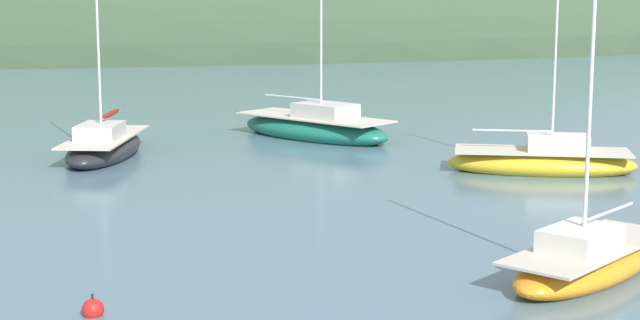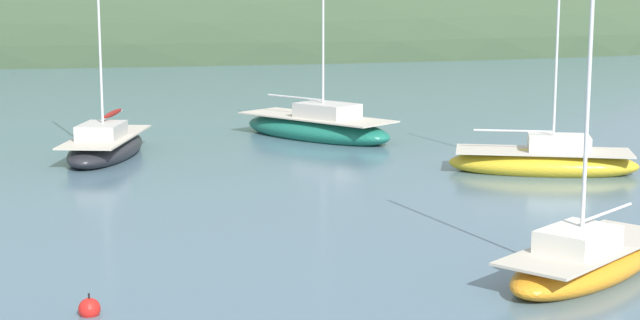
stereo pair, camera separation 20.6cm
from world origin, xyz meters
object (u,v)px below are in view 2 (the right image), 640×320
mooring_buoy_outer (89,309)px  sailboat_red_portside (317,128)px  sailboat_cream_ketch (106,146)px  sailboat_black_sloop (544,161)px  sailboat_navy_dinghy (586,261)px

mooring_buoy_outer → sailboat_red_portside: bearing=71.2°
sailboat_cream_ketch → sailboat_black_sloop: sailboat_cream_ketch is taller
sailboat_red_portside → sailboat_navy_dinghy: size_ratio=1.18×
sailboat_red_portside → sailboat_black_sloop: sailboat_red_portside is taller
sailboat_cream_ketch → mooring_buoy_outer: sailboat_cream_ketch is taller
sailboat_navy_dinghy → mooring_buoy_outer: size_ratio=13.88×
sailboat_red_portside → mooring_buoy_outer: bearing=-108.8°
sailboat_navy_dinghy → sailboat_black_sloop: 12.72m
sailboat_red_portside → mooring_buoy_outer: size_ratio=16.35×
sailboat_red_portside → sailboat_black_sloop: 11.14m
sailboat_black_sloop → mooring_buoy_outer: sailboat_black_sloop is taller
sailboat_navy_dinghy → sailboat_cream_ketch: sailboat_cream_ketch is taller
sailboat_navy_dinghy → mooring_buoy_outer: (-10.70, -1.18, -0.23)m
sailboat_black_sloop → sailboat_cream_ketch: bearing=160.7°
sailboat_red_portside → sailboat_navy_dinghy: 21.37m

